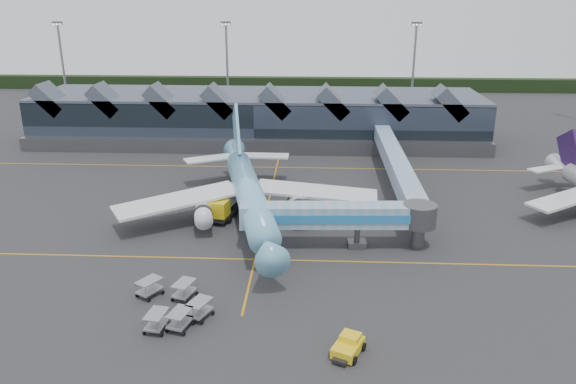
{
  "coord_description": "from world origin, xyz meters",
  "views": [
    {
      "loc": [
        6.69,
        -65.96,
        29.1
      ],
      "look_at": [
        3.35,
        1.3,
        5.0
      ],
      "focal_mm": 35.0,
      "sensor_mm": 36.0,
      "label": 1
    }
  ],
  "objects_px": {
    "main_airliner": "(248,191)",
    "pushback_tug": "(348,346)",
    "fuel_truck": "(229,199)",
    "jet_bridge": "(350,217)"
  },
  "relations": [
    {
      "from": "main_airliner",
      "to": "pushback_tug",
      "type": "bearing_deg",
      "value": -81.35
    },
    {
      "from": "fuel_truck",
      "to": "pushback_tug",
      "type": "relative_size",
      "value": 2.72
    },
    {
      "from": "main_airliner",
      "to": "jet_bridge",
      "type": "relative_size",
      "value": 1.76
    },
    {
      "from": "fuel_truck",
      "to": "main_airliner",
      "type": "bearing_deg",
      "value": -21.05
    },
    {
      "from": "jet_bridge",
      "to": "fuel_truck",
      "type": "bearing_deg",
      "value": 144.23
    },
    {
      "from": "jet_bridge",
      "to": "pushback_tug",
      "type": "bearing_deg",
      "value": -95.93
    },
    {
      "from": "pushback_tug",
      "to": "fuel_truck",
      "type": "bearing_deg",
      "value": 139.94
    },
    {
      "from": "pushback_tug",
      "to": "jet_bridge",
      "type": "bearing_deg",
      "value": 111.61
    },
    {
      "from": "jet_bridge",
      "to": "fuel_truck",
      "type": "xyz_separation_m",
      "value": [
        -16.09,
        10.44,
        -1.91
      ]
    },
    {
      "from": "fuel_truck",
      "to": "pushback_tug",
      "type": "xyz_separation_m",
      "value": [
        14.93,
        -31.73,
        -1.3
      ]
    }
  ]
}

